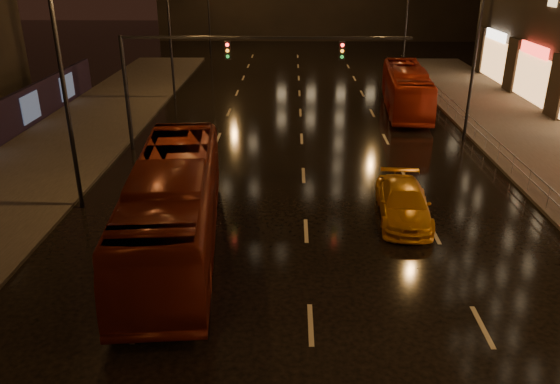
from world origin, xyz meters
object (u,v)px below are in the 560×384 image
taxi_near (399,196)px  taxi_far (404,203)px  bus_curb (406,89)px  bus_red (174,205)px

taxi_near → taxi_far: 0.86m
bus_curb → taxi_far: bus_curb is taller
taxi_far → bus_curb: bearing=84.0°
bus_red → taxi_near: size_ratio=3.22×
bus_curb → taxi_near: 17.15m
bus_curb → bus_red: bearing=-116.1°
bus_red → taxi_far: bus_red is taller
bus_red → taxi_far: 9.24m
bus_red → taxi_near: (8.77, 3.37, -1.05)m
taxi_near → taxi_far: (0.06, -0.86, 0.07)m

